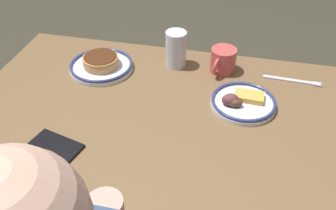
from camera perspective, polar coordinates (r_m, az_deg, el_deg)
name	(u,v)px	position (r m, az deg, el deg)	size (l,w,h in m)	color
dining_table	(154,145)	(1.23, -2.13, -6.03)	(1.18, 0.81, 0.73)	brown
plate_near_main	(242,102)	(1.19, 11.10, 0.47)	(0.20, 0.20, 0.05)	white
plate_center_pancakes	(101,64)	(1.36, -10.07, 6.06)	(0.22, 0.22, 0.05)	white
coffee_mug	(223,60)	(1.33, 8.30, 6.72)	(0.09, 0.12, 0.09)	#BF4C47
drinking_glass	(176,51)	(1.34, 1.20, 8.22)	(0.07, 0.07, 0.13)	silver
cell_phone	(56,145)	(1.08, -16.57, -5.87)	(0.14, 0.07, 0.01)	black
fork_far	(293,81)	(1.35, 18.34, 3.52)	(0.20, 0.03, 0.01)	silver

